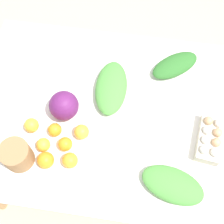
{
  "coord_description": "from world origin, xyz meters",
  "views": [
    {
      "loc": [
        -0.1,
        0.68,
        2.2
      ],
      "look_at": [
        0.0,
        0.0,
        0.73
      ],
      "focal_mm": 50.0,
      "sensor_mm": 36.0,
      "label": 1
    }
  ],
  "objects_px": {
    "greens_bunch_kale": "(175,65)",
    "orange_6": "(46,160)",
    "greens_bunch_dandelion": "(111,88)",
    "orange_0": "(43,145)",
    "orange_5": "(82,132)",
    "orange_3": "(31,125)",
    "greens_bunch_chard": "(173,185)",
    "orange_1": "(65,144)",
    "orange_2": "(55,130)",
    "egg_carton": "(210,138)",
    "paper_bag": "(17,155)",
    "orange_4": "(70,160)",
    "cabbage_purple": "(64,106)"
  },
  "relations": [
    {
      "from": "greens_bunch_kale",
      "to": "greens_bunch_dandelion",
      "type": "height_order",
      "value": "greens_bunch_dandelion"
    },
    {
      "from": "orange_3",
      "to": "orange_4",
      "type": "xyz_separation_m",
      "value": [
        -0.23,
        0.15,
        0.0
      ]
    },
    {
      "from": "orange_2",
      "to": "orange_3",
      "type": "xyz_separation_m",
      "value": [
        0.12,
        -0.01,
        0.0
      ]
    },
    {
      "from": "paper_bag",
      "to": "orange_4",
      "type": "bearing_deg",
      "value": -175.4
    },
    {
      "from": "orange_3",
      "to": "greens_bunch_kale",
      "type": "bearing_deg",
      "value": -145.89
    },
    {
      "from": "greens_bunch_chard",
      "to": "orange_3",
      "type": "distance_m",
      "value": 0.75
    },
    {
      "from": "orange_0",
      "to": "orange_5",
      "type": "bearing_deg",
      "value": -151.61
    },
    {
      "from": "orange_4",
      "to": "orange_5",
      "type": "bearing_deg",
      "value": -100.06
    },
    {
      "from": "orange_0",
      "to": "orange_5",
      "type": "height_order",
      "value": "orange_5"
    },
    {
      "from": "orange_1",
      "to": "orange_5",
      "type": "relative_size",
      "value": 0.93
    },
    {
      "from": "orange_3",
      "to": "orange_5",
      "type": "height_order",
      "value": "orange_5"
    },
    {
      "from": "orange_3",
      "to": "greens_bunch_chard",
      "type": "bearing_deg",
      "value": 165.05
    },
    {
      "from": "greens_bunch_chard",
      "to": "orange_5",
      "type": "distance_m",
      "value": 0.51
    },
    {
      "from": "orange_0",
      "to": "orange_6",
      "type": "bearing_deg",
      "value": 112.73
    },
    {
      "from": "greens_bunch_dandelion",
      "to": "orange_5",
      "type": "height_order",
      "value": "greens_bunch_dandelion"
    },
    {
      "from": "orange_1",
      "to": "orange_2",
      "type": "xyz_separation_m",
      "value": [
        0.07,
        -0.07,
        -0.0
      ]
    },
    {
      "from": "greens_bunch_chard",
      "to": "orange_4",
      "type": "distance_m",
      "value": 0.5
    },
    {
      "from": "cabbage_purple",
      "to": "orange_2",
      "type": "distance_m",
      "value": 0.13
    },
    {
      "from": "orange_3",
      "to": "orange_5",
      "type": "relative_size",
      "value": 0.98
    },
    {
      "from": "paper_bag",
      "to": "orange_3",
      "type": "height_order",
      "value": "paper_bag"
    },
    {
      "from": "orange_1",
      "to": "orange_3",
      "type": "distance_m",
      "value": 0.2
    },
    {
      "from": "orange_5",
      "to": "orange_4",
      "type": "bearing_deg",
      "value": 79.94
    },
    {
      "from": "greens_bunch_kale",
      "to": "orange_6",
      "type": "distance_m",
      "value": 0.86
    },
    {
      "from": "greens_bunch_dandelion",
      "to": "greens_bunch_kale",
      "type": "bearing_deg",
      "value": -149.26
    },
    {
      "from": "greens_bunch_dandelion",
      "to": "orange_4",
      "type": "bearing_deg",
      "value": 72.3
    },
    {
      "from": "orange_1",
      "to": "orange_5",
      "type": "height_order",
      "value": "orange_5"
    },
    {
      "from": "egg_carton",
      "to": "orange_0",
      "type": "height_order",
      "value": "egg_carton"
    },
    {
      "from": "greens_bunch_kale",
      "to": "orange_1",
      "type": "height_order",
      "value": "same"
    },
    {
      "from": "paper_bag",
      "to": "orange_5",
      "type": "xyz_separation_m",
      "value": [
        -0.28,
        -0.17,
        -0.03
      ]
    },
    {
      "from": "orange_6",
      "to": "greens_bunch_dandelion",
      "type": "bearing_deg",
      "value": -119.55
    },
    {
      "from": "greens_bunch_chard",
      "to": "orange_0",
      "type": "distance_m",
      "value": 0.65
    },
    {
      "from": "egg_carton",
      "to": "greens_bunch_kale",
      "type": "height_order",
      "value": "egg_carton"
    },
    {
      "from": "paper_bag",
      "to": "orange_2",
      "type": "height_order",
      "value": "paper_bag"
    },
    {
      "from": "greens_bunch_chard",
      "to": "orange_6",
      "type": "distance_m",
      "value": 0.61
    },
    {
      "from": "greens_bunch_dandelion",
      "to": "orange_0",
      "type": "distance_m",
      "value": 0.46
    },
    {
      "from": "greens_bunch_kale",
      "to": "orange_2",
      "type": "relative_size",
      "value": 4.05
    },
    {
      "from": "orange_1",
      "to": "orange_4",
      "type": "distance_m",
      "value": 0.09
    },
    {
      "from": "greens_bunch_chard",
      "to": "orange_1",
      "type": "xyz_separation_m",
      "value": [
        0.54,
        -0.12,
        0.0
      ]
    },
    {
      "from": "egg_carton",
      "to": "greens_bunch_kale",
      "type": "bearing_deg",
      "value": 32.4
    },
    {
      "from": "greens_bunch_chard",
      "to": "orange_2",
      "type": "relative_size",
      "value": 4.31
    },
    {
      "from": "paper_bag",
      "to": "orange_1",
      "type": "distance_m",
      "value": 0.23
    },
    {
      "from": "paper_bag",
      "to": "greens_bunch_chard",
      "type": "height_order",
      "value": "paper_bag"
    },
    {
      "from": "orange_2",
      "to": "orange_1",
      "type": "bearing_deg",
      "value": 135.41
    },
    {
      "from": "orange_1",
      "to": "orange_3",
      "type": "relative_size",
      "value": 0.95
    },
    {
      "from": "orange_0",
      "to": "greens_bunch_chard",
      "type": "bearing_deg",
      "value": 170.96
    },
    {
      "from": "egg_carton",
      "to": "orange_1",
      "type": "height_order",
      "value": "egg_carton"
    },
    {
      "from": "orange_1",
      "to": "orange_6",
      "type": "height_order",
      "value": "orange_6"
    },
    {
      "from": "orange_1",
      "to": "orange_2",
      "type": "height_order",
      "value": "orange_1"
    },
    {
      "from": "orange_4",
      "to": "orange_5",
      "type": "xyz_separation_m",
      "value": [
        -0.03,
        -0.15,
        -0.0
      ]
    },
    {
      "from": "egg_carton",
      "to": "orange_6",
      "type": "distance_m",
      "value": 0.81
    }
  ]
}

